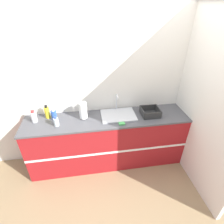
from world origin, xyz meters
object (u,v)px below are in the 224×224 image
sink (118,114)px  bottle_yellow (47,112)px  bottle_blue (54,115)px  bottle_white_spray (34,117)px  paper_towel_roll (83,111)px  dish_rack (150,113)px  bottle_clear (56,122)px

sink → bottle_yellow: sink is taller
bottle_blue → bottle_white_spray: size_ratio=0.88×
bottle_white_spray → bottle_yellow: bearing=24.8°
sink → paper_towel_roll: bearing=179.1°
sink → bottle_white_spray: (-1.28, 0.03, 0.07)m
bottle_blue → bottle_yellow: size_ratio=0.79×
dish_rack → sink: bearing=173.0°
bottle_blue → dish_rack: bearing=-4.5°
sink → bottle_yellow: (-1.10, 0.11, 0.08)m
bottle_yellow → bottle_white_spray: bottle_yellow is taller
bottle_blue → bottle_clear: (0.05, -0.19, -0.01)m
bottle_clear → paper_towel_roll: bearing=19.2°
bottle_blue → bottle_clear: 0.19m
dish_rack → bottle_yellow: bearing=173.9°
paper_towel_roll → bottle_white_spray: 0.74m
sink → bottle_blue: (-1.00, 0.06, 0.06)m
dish_rack → bottle_yellow: 1.62m
paper_towel_roll → dish_rack: (1.06, -0.07, -0.10)m
paper_towel_roll → bottle_yellow: size_ratio=1.22×
paper_towel_roll → bottle_yellow: bearing=169.7°
paper_towel_roll → bottle_blue: bearing=174.0°
paper_towel_roll → sink: bearing=-0.9°
paper_towel_roll → bottle_clear: bearing=-160.8°
dish_rack → bottle_blue: size_ratio=1.62×
sink → bottle_blue: 1.00m
bottle_white_spray → paper_towel_roll: bearing=-1.3°
sink → paper_towel_roll: size_ratio=2.01×
dish_rack → bottle_blue: bearing=175.5°
dish_rack → bottle_clear: bottle_clear is taller
paper_towel_roll → bottle_blue: (-0.45, 0.05, -0.06)m
paper_towel_roll → bottle_yellow: paper_towel_roll is taller
bottle_yellow → bottle_white_spray: (-0.18, -0.08, -0.01)m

